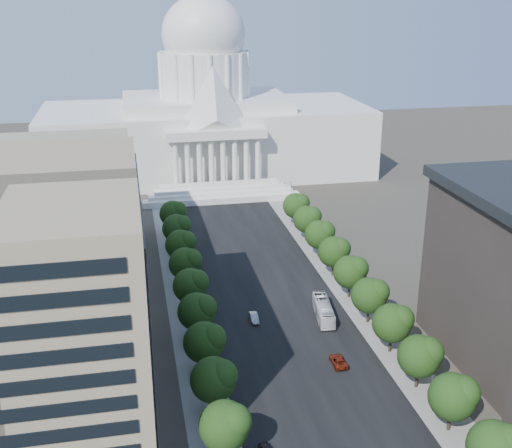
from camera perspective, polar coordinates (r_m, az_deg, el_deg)
road_asphalt at (r=159.98m, az=-0.01°, el=-4.22°), size 30.00×260.00×0.01m
sidewalk_left at (r=157.67m, az=-6.82°, el=-4.75°), size 8.00×260.00×0.02m
sidewalk_right at (r=164.47m, az=6.50°, el=-3.65°), size 8.00×260.00×0.02m
capitol at (r=243.89m, az=-4.48°, el=9.20°), size 120.00×56.00×73.00m
office_block_left at (r=107.16m, az=-20.69°, el=-6.66°), size 40.00×52.00×40.00m
office_block_left_far at (r=162.30m, az=-17.60°, el=0.85°), size 38.00×52.00×30.00m
tree_l_b at (r=97.68m, az=-2.62°, el=-17.40°), size 7.79×7.60×9.97m
tree_l_c at (r=107.37m, az=-3.64°, el=-13.56°), size 7.79×7.60×9.97m
tree_l_d at (r=117.48m, az=-4.47°, el=-10.36°), size 7.79×7.60×9.97m
tree_l_e at (r=127.91m, az=-5.15°, el=-7.68°), size 7.79×7.60×9.97m
tree_l_f at (r=138.60m, az=-5.72°, el=-5.40°), size 7.79×7.60×9.97m
tree_l_g at (r=149.49m, az=-6.20°, el=-3.45°), size 7.79×7.60×9.97m
tree_l_h at (r=160.54m, az=-6.62°, el=-1.77°), size 7.79×7.60×9.97m
tree_l_i at (r=171.72m, az=-6.98°, el=-0.30°), size 7.79×7.60×9.97m
tree_l_j at (r=183.00m, az=-7.30°, el=0.98°), size 7.79×7.60×9.97m
tree_r_a at (r=99.71m, az=20.62°, el=-18.00°), size 7.79×7.60×9.97m
tree_r_b at (r=107.88m, az=17.27°, el=-14.37°), size 7.79×7.60×9.97m
tree_r_c at (r=116.72m, az=14.50°, el=-11.23°), size 7.79×7.60×9.97m
tree_r_d at (r=126.09m, az=12.17°, el=-8.52°), size 7.79×7.60×9.97m
tree_r_e at (r=135.86m, az=10.20°, el=-6.19°), size 7.79×7.60×9.97m
tree_r_f at (r=145.97m, az=8.51°, el=-4.16°), size 7.79×7.60×9.97m
tree_r_g at (r=156.35m, az=7.05°, el=-2.40°), size 7.79×7.60×9.97m
tree_r_h at (r=166.95m, az=5.77°, el=-0.86°), size 7.79×7.60×9.97m
tree_r_i at (r=177.72m, az=4.66°, el=0.49°), size 7.79×7.60×9.97m
tree_r_j at (r=188.64m, az=3.66°, el=1.69°), size 7.79×7.60×9.97m
streetlight_b at (r=117.08m, az=15.34°, el=-11.57°), size 2.61×0.44×9.00m
streetlight_c at (r=136.85m, az=10.77°, el=-6.32°), size 2.61×0.44×9.00m
streetlight_d at (r=158.11m, az=7.44°, el=-2.41°), size 2.61×0.44×9.00m
streetlight_e at (r=180.33m, az=4.94°, el=0.57°), size 2.61×0.44×9.00m
streetlight_f at (r=203.20m, az=2.99°, el=2.88°), size 2.61×0.44×9.00m
car_silver at (r=136.77m, az=-0.17°, el=-8.34°), size 1.75×4.67×1.52m
car_red at (r=123.24m, az=7.32°, el=-11.99°), size 2.60×5.47×1.51m
car_dark_b at (r=142.01m, az=-3.98°, el=-7.29°), size 2.31×4.78×1.34m
city_bus at (r=138.40m, az=6.02°, el=-7.61°), size 4.73×13.16×3.59m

